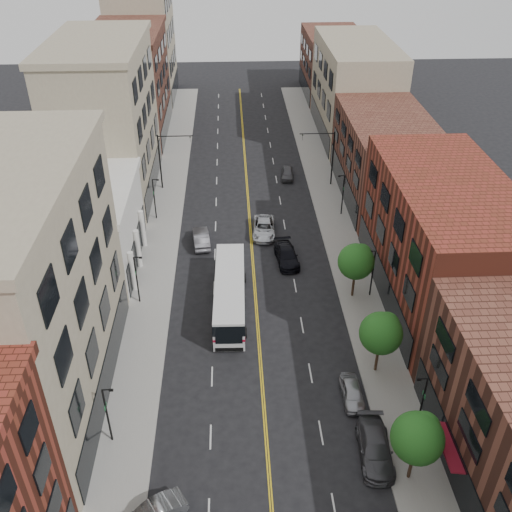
{
  "coord_description": "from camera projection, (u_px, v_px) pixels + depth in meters",
  "views": [
    {
      "loc": [
        -2.01,
        -19.18,
        33.47
      ],
      "look_at": [
        0.03,
        23.93,
        5.0
      ],
      "focal_mm": 40.0,
      "sensor_mm": 36.0,
      "label": 1
    }
  ],
  "objects": [
    {
      "name": "bldg_l_far_a",
      "position": [
        106.0,
        123.0,
        68.9
      ],
      "size": [
        10.0,
        20.0,
        18.0
      ],
      "primitive_type": "cube",
      "color": "gray",
      "rests_on": "ground"
    },
    {
      "name": "car_parked_far",
      "position": [
        352.0,
        393.0,
        43.66
      ],
      "size": [
        1.6,
        3.93,
        1.34
      ],
      "primitive_type": "imported",
      "rotation": [
        0.0,
        0.0,
        0.01
      ],
      "color": "#A2A3A9",
      "rests_on": "ground"
    },
    {
      "name": "car_lane_b",
      "position": [
        264.0,
        228.0,
        64.18
      ],
      "size": [
        2.91,
        5.7,
        1.54
      ],
      "primitive_type": "imported",
      "rotation": [
        0.0,
        0.0,
        -0.06
      ],
      "color": "silver",
      "rests_on": "ground"
    },
    {
      "name": "bldg_l_tanoffice",
      "position": [
        20.0,
        301.0,
        39.72
      ],
      "size": [
        10.0,
        22.0,
        18.0
      ],
      "primitive_type": "cube",
      "color": "gray",
      "rests_on": "ground"
    },
    {
      "name": "lamp_l_1",
      "position": [
        107.0,
        412.0,
        39.11
      ],
      "size": [
        0.81,
        0.55,
        5.05
      ],
      "color": "black",
      "rests_on": "sidewalk_left"
    },
    {
      "name": "bldg_r_far_c",
      "position": [
        333.0,
        64.0,
        103.85
      ],
      "size": [
        10.0,
        18.0,
        11.0
      ],
      "primitive_type": "cube",
      "color": "brown",
      "rests_on": "ground"
    },
    {
      "name": "signal_mast_left",
      "position": [
        165.0,
        155.0,
        71.56
      ],
      "size": [
        4.49,
        0.18,
        7.2
      ],
      "color": "black",
      "rests_on": "sidewalk_left"
    },
    {
      "name": "bldg_l_far_b",
      "position": [
        130.0,
        86.0,
        86.4
      ],
      "size": [
        10.0,
        20.0,
        15.0
      ],
      "primitive_type": "cube",
      "color": "brown",
      "rests_on": "ground"
    },
    {
      "name": "car_lane_a",
      "position": [
        287.0,
        255.0,
        59.5
      ],
      "size": [
        2.64,
        5.42,
        1.52
      ],
      "primitive_type": "imported",
      "rotation": [
        0.0,
        0.0,
        0.1
      ],
      "color": "black",
      "rests_on": "ground"
    },
    {
      "name": "signal_mast_right",
      "position": [
        327.0,
        152.0,
        72.37
      ],
      "size": [
        4.49,
        0.18,
        7.2
      ],
      "color": "black",
      "rests_on": "sidewalk_right"
    },
    {
      "name": "lamp_r_3",
      "position": [
        343.0,
        193.0,
        66.65
      ],
      "size": [
        0.81,
        0.55,
        5.05
      ],
      "color": "black",
      "rests_on": "sidewalk_right"
    },
    {
      "name": "sidewalk_left",
      "position": [
        161.0,
        241.0,
        63.25
      ],
      "size": [
        4.0,
        110.0,
        0.15
      ],
      "primitive_type": "cube",
      "color": "gray",
      "rests_on": "ground"
    },
    {
      "name": "bldg_r_far_a",
      "position": [
        386.0,
        158.0,
        69.94
      ],
      "size": [
        10.0,
        20.0,
        10.0
      ],
      "primitive_type": "cube",
      "color": "brown",
      "rests_on": "ground"
    },
    {
      "name": "bldg_l_far_c",
      "position": [
        143.0,
        41.0,
        100.03
      ],
      "size": [
        10.0,
        16.0,
        20.0
      ],
      "primitive_type": "cube",
      "color": "gray",
      "rests_on": "ground"
    },
    {
      "name": "lamp_l_2",
      "position": [
        137.0,
        277.0,
        52.45
      ],
      "size": [
        0.81,
        0.55,
        5.05
      ],
      "color": "black",
      "rests_on": "sidewalk_left"
    },
    {
      "name": "car_lane_c",
      "position": [
        287.0,
        173.0,
        76.38
      ],
      "size": [
        1.98,
        4.12,
        1.36
      ],
      "primitive_type": "imported",
      "rotation": [
        0.0,
        0.0,
        -0.1
      ],
      "color": "#4C4B50",
      "rests_on": "ground"
    },
    {
      "name": "bldg_r_far_b",
      "position": [
        355.0,
        90.0,
        86.35
      ],
      "size": [
        10.0,
        22.0,
        14.0
      ],
      "primitive_type": "cube",
      "color": "gray",
      "rests_on": "ground"
    },
    {
      "name": "bldg_r_mid",
      "position": [
        442.0,
        242.0,
        51.88
      ],
      "size": [
        10.0,
        22.0,
        12.0
      ],
      "primitive_type": "cube",
      "color": "maroon",
      "rests_on": "ground"
    },
    {
      "name": "car_parked_mid",
      "position": [
        375.0,
        448.0,
        39.27
      ],
      "size": [
        2.55,
        5.57,
        1.58
      ],
      "primitive_type": "imported",
      "rotation": [
        0.0,
        0.0,
        -0.06
      ],
      "color": "#434247",
      "rests_on": "ground"
    },
    {
      "name": "tree_r_3",
      "position": [
        357.0,
        260.0,
        52.67
      ],
      "size": [
        3.4,
        3.4,
        5.59
      ],
      "color": "black",
      "rests_on": "sidewalk_right"
    },
    {
      "name": "car_lane_behind",
      "position": [
        201.0,
        238.0,
        62.32
      ],
      "size": [
        2.22,
        4.97,
        1.58
      ],
      "primitive_type": "imported",
      "rotation": [
        0.0,
        0.0,
        3.26
      ],
      "color": "#505055",
      "rests_on": "ground"
    },
    {
      "name": "lamp_r_1",
      "position": [
        422.0,
        401.0,
        39.97
      ],
      "size": [
        0.81,
        0.55,
        5.05
      ],
      "color": "black",
      "rests_on": "sidewalk_right"
    },
    {
      "name": "city_bus",
      "position": [
        230.0,
        292.0,
        52.38
      ],
      "size": [
        3.2,
        12.48,
        3.19
      ],
      "rotation": [
        0.0,
        0.0,
        -0.02
      ],
      "color": "silver",
      "rests_on": "ground"
    },
    {
      "name": "bldg_l_white",
      "position": [
        84.0,
        230.0,
        57.48
      ],
      "size": [
        10.0,
        14.0,
        8.0
      ],
      "primitive_type": "cube",
      "color": "silver",
      "rests_on": "ground"
    },
    {
      "name": "tree_r_2",
      "position": [
        382.0,
        332.0,
        44.33
      ],
      "size": [
        3.4,
        3.4,
        5.59
      ],
      "color": "black",
      "rests_on": "sidewalk_right"
    },
    {
      "name": "lamp_l_3",
      "position": [
        155.0,
        197.0,
        65.79
      ],
      "size": [
        0.81,
        0.55,
        5.05
      ],
      "color": "black",
      "rests_on": "sidewalk_left"
    },
    {
      "name": "tree_r_1",
      "position": [
        419.0,
        436.0,
        35.99
      ],
      "size": [
        3.4,
        3.4,
        5.59
      ],
      "color": "black",
      "rests_on": "sidewalk_right"
    },
    {
      "name": "lamp_r_2",
      "position": [
        372.0,
        271.0,
        53.31
      ],
      "size": [
        0.81,
        0.55,
        5.05
      ],
      "color": "black",
      "rests_on": "sidewalk_right"
    },
    {
      "name": "sidewalk_right",
      "position": [
        340.0,
        236.0,
        64.04
      ],
      "size": [
        4.0,
        110.0,
        0.15
      ],
      "primitive_type": "cube",
      "color": "gray",
      "rests_on": "ground"
    }
  ]
}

